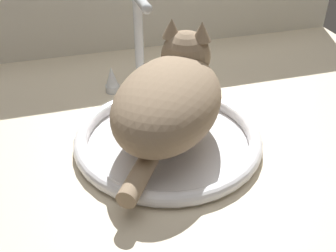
% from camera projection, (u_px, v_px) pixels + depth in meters
% --- Properties ---
extents(countertop, '(1.18, 0.82, 0.03)m').
position_uv_depth(countertop, '(186.00, 132.00, 0.81)').
color(countertop, beige).
rests_on(countertop, ground).
extents(sink_basin, '(0.35, 0.35, 0.03)m').
position_uv_depth(sink_basin, '(168.00, 139.00, 0.75)').
color(sink_basin, white).
rests_on(sink_basin, countertop).
extents(faucet, '(0.16, 0.12, 0.22)m').
position_uv_depth(faucet, '(140.00, 55.00, 0.88)').
color(faucet, silver).
rests_on(faucet, countertop).
extents(cat, '(0.31, 0.35, 0.17)m').
position_uv_depth(cat, '(171.00, 95.00, 0.72)').
color(cat, '#8C755B').
rests_on(cat, sink_basin).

